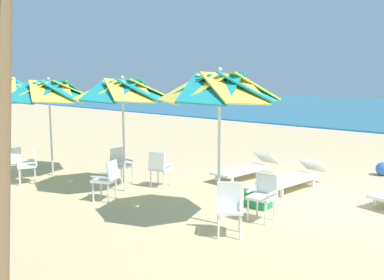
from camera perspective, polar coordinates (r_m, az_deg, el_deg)
The scene contains 15 objects.
ground_plane at distance 9.34m, azimuth 19.21°, elevation -8.02°, with size 80.00×80.00×0.00m, color #D3B784.
beach_umbrella_0 at distance 7.14m, azimuth 3.82°, elevation 6.95°, with size 2.12×2.12×2.76m.
plastic_chair_0 at distance 6.96m, azimuth 5.16°, elevation -8.91°, with size 0.63×0.63×0.87m.
plastic_chair_1 at distance 7.72m, azimuth 9.78°, elevation -7.26°, with size 0.49×0.52×0.87m.
beach_umbrella_1 at distance 9.42m, azimuth -9.52°, elevation 6.61°, with size 2.23×2.23×2.64m.
plastic_chair_2 at distance 9.91m, azimuth -4.52°, elevation -3.68°, with size 0.56×0.58×0.87m.
plastic_chair_3 at distance 8.98m, azimuth -11.58°, elevation -5.10°, with size 0.61×0.60×0.87m.
plastic_chair_4 at distance 10.46m, azimuth -9.78°, elevation -3.13°, with size 0.48×0.46×0.87m.
beach_umbrella_2 at distance 11.52m, azimuth -19.07°, elevation 6.28°, with size 2.51×2.51×2.61m.
plastic_chair_5 at distance 11.43m, azimuth -23.49°, elevation -2.74°, with size 0.57×0.54×0.87m.
plastic_chair_6 at distance 11.01m, azimuth -21.40°, elevation -3.03°, with size 0.58×0.60×0.87m.
sun_lounger_1 at distance 10.09m, azimuth 13.81°, elevation -4.94°, with size 0.75×2.18×0.62m.
sun_lounger_2 at distance 10.88m, azimuth 7.50°, elevation -3.80°, with size 0.76×2.18×0.62m.
cooler_box at distance 8.52m, azimuth 9.09°, elevation -7.81°, with size 0.50×0.34×0.40m.
beach_ball at distance 12.24m, azimuth 24.72°, elevation -3.63°, with size 0.36×0.36×0.36m, color blue.
Camera 1 is at (3.64, -8.22, 2.56)m, focal length 38.83 mm.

